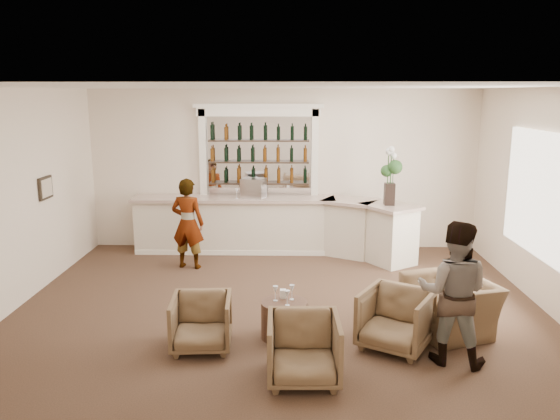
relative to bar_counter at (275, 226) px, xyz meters
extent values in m
plane|color=brown|center=(0.16, -3.00, -0.57)|extent=(8.00, 8.00, 0.00)
cube|color=#F2E0C9|center=(0.16, 0.50, 1.08)|extent=(8.00, 0.04, 3.30)
cube|color=#F2E0C9|center=(-3.84, -3.00, 1.08)|extent=(0.04, 7.00, 3.30)
cube|color=#F2E0C9|center=(4.16, -3.00, 1.08)|extent=(0.04, 7.00, 3.30)
cube|color=white|center=(0.16, -3.00, 2.73)|extent=(8.00, 7.00, 0.04)
cube|color=white|center=(4.13, -2.50, 1.13)|extent=(0.05, 2.40, 1.90)
cube|color=black|center=(-3.81, -1.80, 1.08)|extent=(0.04, 0.46, 0.38)
cube|color=beige|center=(-3.78, -1.80, 1.08)|extent=(0.01, 0.38, 0.30)
cube|color=white|center=(-0.84, 0.15, -0.03)|extent=(4.00, 0.70, 1.08)
cube|color=#C4AF99|center=(-0.84, 0.13, 0.54)|extent=(4.10, 0.82, 0.06)
cube|color=white|center=(1.51, -0.08, -0.03)|extent=(1.12, 1.04, 1.08)
cube|color=#C4AF99|center=(1.51, -0.10, 0.54)|extent=(1.27, 1.19, 0.06)
cube|color=white|center=(2.21, -0.60, -0.03)|extent=(1.08, 1.14, 1.08)
cube|color=#C4AF99|center=(2.21, -0.62, 0.54)|extent=(1.24, 1.29, 0.06)
cube|color=white|center=(-0.84, -0.18, -0.52)|extent=(4.00, 0.06, 0.10)
cube|color=white|center=(-0.34, 0.48, 1.38)|extent=(2.15, 0.02, 1.65)
cube|color=white|center=(-1.49, 0.42, 0.88)|extent=(0.14, 0.16, 2.90)
cube|color=white|center=(0.81, 0.42, 0.88)|extent=(0.14, 0.16, 2.90)
cube|color=white|center=(-0.34, 0.42, 2.27)|extent=(2.52, 0.16, 0.18)
cube|color=white|center=(-0.34, 0.42, 2.39)|extent=(2.64, 0.20, 0.08)
cube|color=#2E2117|center=(-0.34, 0.37, 0.81)|extent=(2.05, 0.20, 0.03)
cube|color=#2E2117|center=(-0.34, 0.37, 1.25)|extent=(2.05, 0.20, 0.03)
cube|color=#2E2117|center=(-0.34, 0.37, 1.69)|extent=(2.05, 0.20, 0.03)
cylinder|color=#4F3122|center=(0.25, -3.94, -0.32)|extent=(0.62, 0.62, 0.50)
imported|color=gray|center=(-1.58, -0.99, 0.27)|extent=(0.69, 0.52, 1.70)
imported|color=gray|center=(2.28, -4.56, 0.31)|extent=(1.02, 0.90, 1.76)
imported|color=brown|center=(-0.80, -4.28, -0.22)|extent=(0.80, 0.82, 0.70)
imported|color=brown|center=(0.49, -5.06, -0.19)|extent=(0.84, 0.86, 0.76)
imported|color=brown|center=(1.68, -4.21, -0.19)|extent=(1.13, 1.14, 0.77)
imported|color=brown|center=(2.52, -3.68, -0.21)|extent=(1.31, 1.39, 0.73)
cube|color=silver|center=(-0.43, 0.05, 0.76)|extent=(0.53, 0.48, 0.40)
cube|color=black|center=(2.18, -0.60, 0.77)|extent=(0.19, 0.19, 0.41)
cube|color=white|center=(0.23, -3.80, -0.01)|extent=(0.08, 0.08, 0.12)
camera|label=1|loc=(0.35, -10.75, 2.65)|focal=35.00mm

